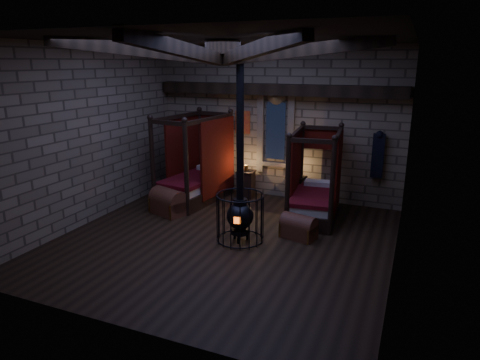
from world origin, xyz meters
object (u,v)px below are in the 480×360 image
at_px(bed_right, 314,196).
at_px(stove, 240,213).
at_px(trunk_right, 299,227).
at_px(bed_left, 196,179).
at_px(trunk_left, 168,202).

xyz_separation_m(bed_right, stove, (-1.14, -2.09, 0.09)).
xyz_separation_m(trunk_right, stove, (-1.14, -0.65, 0.39)).
bearing_deg(bed_left, bed_right, 5.38).
height_order(trunk_right, stove, stove).
xyz_separation_m(trunk_left, stove, (2.36, -0.87, 0.33)).
bearing_deg(bed_left, stove, -37.30).
distance_m(bed_right, trunk_right, 1.47).
distance_m(bed_right, stove, 2.38).
xyz_separation_m(bed_right, trunk_left, (-3.50, -1.22, -0.24)).
height_order(bed_left, trunk_right, bed_left).
bearing_deg(stove, trunk_left, 149.32).
bearing_deg(trunk_left, stove, -0.45).
xyz_separation_m(bed_left, trunk_left, (-0.12, -1.32, -0.29)).
distance_m(trunk_left, stove, 2.54).
bearing_deg(stove, bed_right, 51.14).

